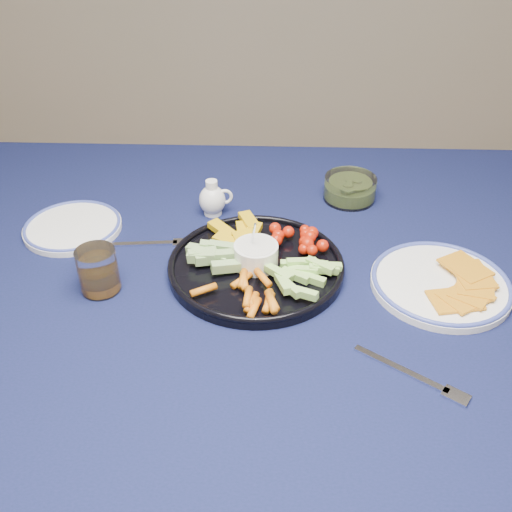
{
  "coord_description": "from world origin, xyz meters",
  "views": [
    {
      "loc": [
        0.05,
        -0.88,
        1.4
      ],
      "look_at": [
        0.01,
        -0.02,
        0.78
      ],
      "focal_mm": 40.0,
      "sensor_mm": 36.0,
      "label": 1
    }
  ],
  "objects_px": {
    "dining_table": "(250,299)",
    "cheese_plate": "(441,282)",
    "crudite_platter": "(255,263)",
    "pickle_bowl": "(350,189)",
    "creamer_pitcher": "(213,200)",
    "side_plate_extra": "(73,227)",
    "juice_tumbler": "(99,273)"
  },
  "relations": [
    {
      "from": "dining_table",
      "to": "creamer_pitcher",
      "type": "distance_m",
      "value": 0.24
    },
    {
      "from": "dining_table",
      "to": "crudite_platter",
      "type": "height_order",
      "value": "crudite_platter"
    },
    {
      "from": "crudite_platter",
      "to": "pickle_bowl",
      "type": "bearing_deg",
      "value": 53.94
    },
    {
      "from": "cheese_plate",
      "to": "side_plate_extra",
      "type": "distance_m",
      "value": 0.74
    },
    {
      "from": "crudite_platter",
      "to": "side_plate_extra",
      "type": "bearing_deg",
      "value": 161.56
    },
    {
      "from": "pickle_bowl",
      "to": "side_plate_extra",
      "type": "height_order",
      "value": "pickle_bowl"
    },
    {
      "from": "juice_tumbler",
      "to": "side_plate_extra",
      "type": "distance_m",
      "value": 0.22
    },
    {
      "from": "pickle_bowl",
      "to": "cheese_plate",
      "type": "relative_size",
      "value": 0.46
    },
    {
      "from": "dining_table",
      "to": "side_plate_extra",
      "type": "height_order",
      "value": "side_plate_extra"
    },
    {
      "from": "dining_table",
      "to": "pickle_bowl",
      "type": "relative_size",
      "value": 14.32
    },
    {
      "from": "dining_table",
      "to": "crudite_platter",
      "type": "distance_m",
      "value": 0.11
    },
    {
      "from": "dining_table",
      "to": "side_plate_extra",
      "type": "distance_m",
      "value": 0.4
    },
    {
      "from": "pickle_bowl",
      "to": "crudite_platter",
      "type": "bearing_deg",
      "value": -126.06
    },
    {
      "from": "dining_table",
      "to": "crudite_platter",
      "type": "relative_size",
      "value": 5.03
    },
    {
      "from": "dining_table",
      "to": "crudite_platter",
      "type": "xyz_separation_m",
      "value": [
        0.01,
        -0.02,
        0.11
      ]
    },
    {
      "from": "creamer_pitcher",
      "to": "pickle_bowl",
      "type": "height_order",
      "value": "creamer_pitcher"
    },
    {
      "from": "crudite_platter",
      "to": "pickle_bowl",
      "type": "xyz_separation_m",
      "value": [
        0.2,
        0.28,
        0.01
      ]
    },
    {
      "from": "side_plate_extra",
      "to": "juice_tumbler",
      "type": "bearing_deg",
      "value": -60.25
    },
    {
      "from": "crudite_platter",
      "to": "creamer_pitcher",
      "type": "xyz_separation_m",
      "value": [
        -0.1,
        0.21,
        0.02
      ]
    },
    {
      "from": "dining_table",
      "to": "cheese_plate",
      "type": "height_order",
      "value": "cheese_plate"
    },
    {
      "from": "crudite_platter",
      "to": "pickle_bowl",
      "type": "relative_size",
      "value": 2.85
    },
    {
      "from": "creamer_pitcher",
      "to": "pickle_bowl",
      "type": "relative_size",
      "value": 0.69
    },
    {
      "from": "dining_table",
      "to": "pickle_bowl",
      "type": "xyz_separation_m",
      "value": [
        0.22,
        0.26,
        0.11
      ]
    },
    {
      "from": "dining_table",
      "to": "side_plate_extra",
      "type": "bearing_deg",
      "value": 164.09
    },
    {
      "from": "dining_table",
      "to": "cheese_plate",
      "type": "bearing_deg",
      "value": -9.51
    },
    {
      "from": "creamer_pitcher",
      "to": "side_plate_extra",
      "type": "relative_size",
      "value": 0.4
    },
    {
      "from": "dining_table",
      "to": "cheese_plate",
      "type": "distance_m",
      "value": 0.37
    },
    {
      "from": "crudite_platter",
      "to": "side_plate_extra",
      "type": "height_order",
      "value": "crudite_platter"
    },
    {
      "from": "dining_table",
      "to": "juice_tumbler",
      "type": "xyz_separation_m",
      "value": [
        -0.26,
        -0.09,
        0.12
      ]
    },
    {
      "from": "side_plate_extra",
      "to": "crudite_platter",
      "type": "bearing_deg",
      "value": -18.44
    },
    {
      "from": "crudite_platter",
      "to": "pickle_bowl",
      "type": "distance_m",
      "value": 0.35
    },
    {
      "from": "crudite_platter",
      "to": "juice_tumbler",
      "type": "distance_m",
      "value": 0.28
    }
  ]
}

